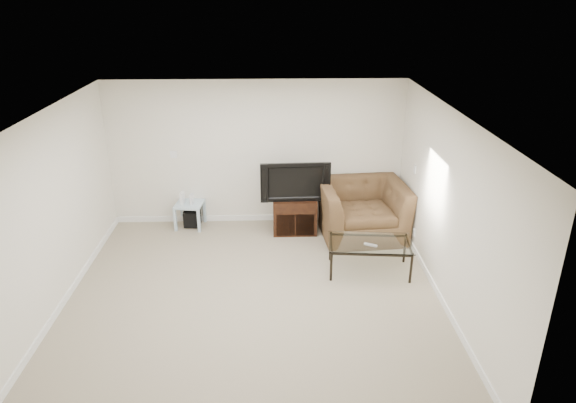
{
  "coord_description": "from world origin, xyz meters",
  "views": [
    {
      "loc": [
        0.28,
        -5.87,
        3.87
      ],
      "look_at": [
        0.5,
        1.2,
        0.9
      ],
      "focal_mm": 32.0,
      "sensor_mm": 36.0,
      "label": 1
    }
  ],
  "objects_px": {
    "side_table": "(190,215)",
    "coffee_table": "(369,257)",
    "tv_stand": "(295,214)",
    "television": "(295,180)",
    "subwoofer": "(192,218)",
    "recliner": "(363,201)"
  },
  "relations": [
    {
      "from": "television",
      "to": "coffee_table",
      "type": "height_order",
      "value": "television"
    },
    {
      "from": "side_table",
      "to": "coffee_table",
      "type": "relative_size",
      "value": 0.38
    },
    {
      "from": "side_table",
      "to": "coffee_table",
      "type": "distance_m",
      "value": 3.26
    },
    {
      "from": "tv_stand",
      "to": "subwoofer",
      "type": "height_order",
      "value": "tv_stand"
    },
    {
      "from": "side_table",
      "to": "coffee_table",
      "type": "xyz_separation_m",
      "value": [
        2.84,
        -1.61,
        0.02
      ]
    },
    {
      "from": "television",
      "to": "subwoofer",
      "type": "height_order",
      "value": "television"
    },
    {
      "from": "side_table",
      "to": "subwoofer",
      "type": "bearing_deg",
      "value": 26.65
    },
    {
      "from": "subwoofer",
      "to": "coffee_table",
      "type": "bearing_deg",
      "value": -30.14
    },
    {
      "from": "subwoofer",
      "to": "recliner",
      "type": "height_order",
      "value": "recliner"
    },
    {
      "from": "recliner",
      "to": "tv_stand",
      "type": "bearing_deg",
      "value": 165.39
    },
    {
      "from": "television",
      "to": "recliner",
      "type": "bearing_deg",
      "value": -10.14
    },
    {
      "from": "tv_stand",
      "to": "side_table",
      "type": "relative_size",
      "value": 1.6
    },
    {
      "from": "tv_stand",
      "to": "coffee_table",
      "type": "relative_size",
      "value": 0.61
    },
    {
      "from": "television",
      "to": "recliner",
      "type": "xyz_separation_m",
      "value": [
        1.11,
        -0.16,
        -0.33
      ]
    },
    {
      "from": "television",
      "to": "coffee_table",
      "type": "bearing_deg",
      "value": -54.88
    },
    {
      "from": "tv_stand",
      "to": "side_table",
      "type": "bearing_deg",
      "value": 172.63
    },
    {
      "from": "side_table",
      "to": "television",
      "type": "bearing_deg",
      "value": -8.21
    },
    {
      "from": "television",
      "to": "recliner",
      "type": "height_order",
      "value": "television"
    },
    {
      "from": "subwoofer",
      "to": "recliner",
      "type": "relative_size",
      "value": 0.2
    },
    {
      "from": "subwoofer",
      "to": "side_table",
      "type": "bearing_deg",
      "value": -153.35
    },
    {
      "from": "tv_stand",
      "to": "subwoofer",
      "type": "bearing_deg",
      "value": 172.05
    },
    {
      "from": "recliner",
      "to": "television",
      "type": "bearing_deg",
      "value": 166.92
    }
  ]
}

